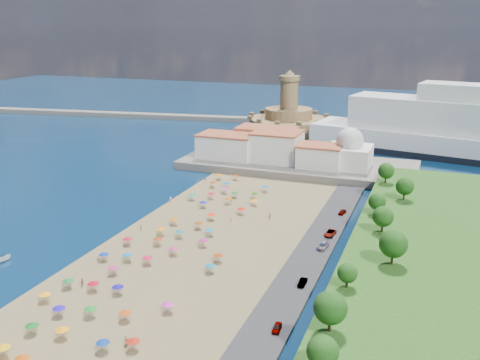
% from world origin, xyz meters
% --- Properties ---
extents(ground, '(700.00, 700.00, 0.00)m').
position_xyz_m(ground, '(0.00, 0.00, 0.00)').
color(ground, '#071938').
rests_on(ground, ground).
extents(terrace, '(90.00, 36.00, 3.00)m').
position_xyz_m(terrace, '(10.00, 73.00, 1.50)').
color(terrace, '#59544C').
rests_on(terrace, ground).
extents(jetty, '(18.00, 70.00, 2.40)m').
position_xyz_m(jetty, '(-12.00, 108.00, 1.20)').
color(jetty, '#59544C').
rests_on(jetty, ground).
extents(breakwater, '(199.03, 34.77, 2.60)m').
position_xyz_m(breakwater, '(-110.00, 153.00, 1.30)').
color(breakwater, '#59544C').
rests_on(breakwater, ground).
extents(waterfront_buildings, '(57.00, 29.00, 11.00)m').
position_xyz_m(waterfront_buildings, '(-3.05, 73.64, 7.88)').
color(waterfront_buildings, silver).
rests_on(waterfront_buildings, terrace).
extents(domed_building, '(16.00, 16.00, 15.00)m').
position_xyz_m(domed_building, '(30.00, 71.00, 8.97)').
color(domed_building, silver).
rests_on(domed_building, terrace).
extents(fortress, '(40.00, 40.00, 32.40)m').
position_xyz_m(fortress, '(-12.00, 138.00, 6.68)').
color(fortress, '#957D4A').
rests_on(fortress, ground).
extents(beach_parasols, '(31.53, 116.96, 2.20)m').
position_xyz_m(beach_parasols, '(-1.21, -11.76, 2.15)').
color(beach_parasols, gray).
rests_on(beach_parasols, beach).
extents(beachgoers, '(34.71, 98.01, 1.89)m').
position_xyz_m(beachgoers, '(-1.92, 3.77, 1.14)').
color(beachgoers, tan).
rests_on(beachgoers, beach).
extents(parked_cars, '(2.80, 70.16, 1.44)m').
position_xyz_m(parked_cars, '(36.00, -1.91, 1.37)').
color(parked_cars, gray).
rests_on(parked_cars, promenade).
extents(hillside_trees, '(13.26, 106.93, 7.67)m').
position_xyz_m(hillside_trees, '(49.27, -7.26, 10.06)').
color(hillside_trees, '#382314').
rests_on(hillside_trees, hillside).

